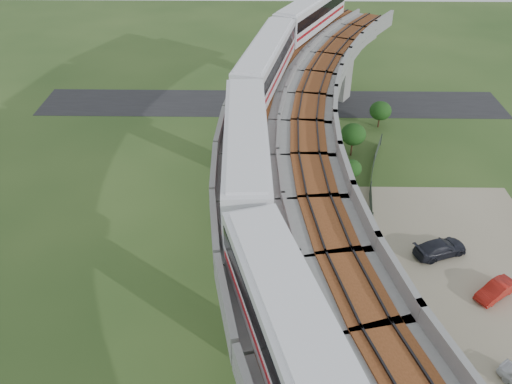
% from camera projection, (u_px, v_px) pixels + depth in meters
% --- Properties ---
extents(ground, '(160.00, 160.00, 0.00)m').
position_uv_depth(ground, '(275.00, 263.00, 40.94)').
color(ground, '#2A461C').
rests_on(ground, ground).
extents(dirt_lot, '(18.00, 26.00, 0.04)m').
position_uv_depth(dirt_lot, '(454.00, 282.00, 39.12)').
color(dirt_lot, gray).
rests_on(dirt_lot, ground).
extents(asphalt_road, '(60.00, 8.00, 0.03)m').
position_uv_depth(asphalt_road, '(271.00, 103.00, 65.33)').
color(asphalt_road, '#232326').
rests_on(asphalt_road, ground).
extents(viaduct, '(19.58, 73.98, 11.40)m').
position_uv_depth(viaduct, '(331.00, 171.00, 35.62)').
color(viaduct, '#99968E').
rests_on(viaduct, ground).
extents(metro_train, '(12.65, 61.17, 3.64)m').
position_uv_depth(metro_train, '(284.00, 103.00, 37.22)').
color(metro_train, silver).
rests_on(metro_train, ground).
extents(fence, '(3.87, 38.73, 1.50)m').
position_uv_depth(fence, '(395.00, 257.00, 40.37)').
color(fence, '#2D382D').
rests_on(fence, ground).
extents(tree_0, '(2.56, 2.56, 3.25)m').
position_uv_depth(tree_0, '(380.00, 111.00, 58.78)').
color(tree_0, '#382314').
rests_on(tree_0, ground).
extents(tree_1, '(2.71, 2.71, 3.76)m').
position_uv_depth(tree_1, '(353.00, 134.00, 53.21)').
color(tree_1, '#382314').
rests_on(tree_1, ground).
extents(tree_2, '(2.00, 2.00, 3.16)m').
position_uv_depth(tree_2, '(351.00, 169.00, 48.30)').
color(tree_2, '#382314').
rests_on(tree_2, ground).
extents(tree_3, '(3.04, 3.04, 3.62)m').
position_uv_depth(tree_3, '(350.00, 211.00, 42.80)').
color(tree_3, '#382314').
rests_on(tree_3, ground).
extents(tree_4, '(3.05, 3.05, 3.67)m').
position_uv_depth(tree_4, '(353.00, 235.00, 40.13)').
color(tree_4, '#382314').
rests_on(tree_4, ground).
extents(tree_5, '(2.45, 2.45, 3.15)m').
position_uv_depth(tree_5, '(370.00, 305.00, 34.51)').
color(tree_5, '#382314').
rests_on(tree_5, ground).
extents(car_red, '(3.72, 3.11, 1.20)m').
position_uv_depth(car_red, '(496.00, 290.00, 37.61)').
color(car_red, '#A3160F').
rests_on(car_red, dirt_lot).
extents(car_dark, '(4.97, 3.37, 1.34)m').
position_uv_depth(car_dark, '(440.00, 248.00, 41.35)').
color(car_dark, black).
rests_on(car_dark, dirt_lot).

